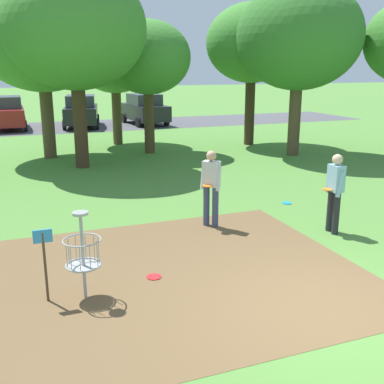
% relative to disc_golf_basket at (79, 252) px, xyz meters
% --- Properties ---
extents(ground_plane, '(160.00, 160.00, 0.00)m').
position_rel_disc_golf_basket_xyz_m(ground_plane, '(3.28, -1.72, -0.75)').
color(ground_plane, '#518438').
extents(dirt_tee_pad, '(6.14, 5.50, 0.01)m').
position_rel_disc_golf_basket_xyz_m(dirt_tee_pad, '(1.75, 0.30, -0.75)').
color(dirt_tee_pad, brown).
rests_on(dirt_tee_pad, ground).
extents(disc_golf_basket, '(0.98, 0.58, 1.39)m').
position_rel_disc_golf_basket_xyz_m(disc_golf_basket, '(0.00, 0.00, 0.00)').
color(disc_golf_basket, '#9E9EA3').
rests_on(disc_golf_basket, ground).
extents(player_foreground_watching, '(0.41, 0.48, 1.71)m').
position_rel_disc_golf_basket_xyz_m(player_foreground_watching, '(5.46, 1.08, 0.21)').
color(player_foreground_watching, '#232328').
rests_on(player_foreground_watching, ground).
extents(player_waiting_left, '(0.45, 0.46, 1.71)m').
position_rel_disc_golf_basket_xyz_m(player_waiting_left, '(3.18, 2.38, 0.21)').
color(player_waiting_left, '#384260').
rests_on(player_waiting_left, ground).
extents(frisbee_mid_grass, '(0.25, 0.25, 0.02)m').
position_rel_disc_golf_basket_xyz_m(frisbee_mid_grass, '(1.25, 0.29, -0.74)').
color(frisbee_mid_grass, red).
rests_on(frisbee_mid_grass, ground).
extents(frisbee_scattered_a, '(0.24, 0.24, 0.02)m').
position_rel_disc_golf_basket_xyz_m(frisbee_scattered_a, '(5.74, 3.31, -0.74)').
color(frisbee_scattered_a, '#1E93DB').
rests_on(frisbee_scattered_a, ground).
extents(tree_near_right, '(4.77, 4.77, 6.60)m').
position_rel_disc_golf_basket_xyz_m(tree_near_right, '(9.70, 9.22, 3.80)').
color(tree_near_right, brown).
rests_on(tree_near_right, ground).
extents(tree_mid_left, '(3.40, 3.40, 5.25)m').
position_rel_disc_golf_basket_xyz_m(tree_mid_left, '(4.44, 11.75, 3.02)').
color(tree_mid_left, '#4C3823').
rests_on(tree_mid_left, ground).
extents(tree_mid_center, '(3.52, 3.52, 5.29)m').
position_rel_disc_golf_basket_xyz_m(tree_mid_center, '(3.67, 14.40, 3.01)').
color(tree_mid_center, brown).
rests_on(tree_mid_center, ground).
extents(tree_mid_right, '(4.77, 4.77, 6.72)m').
position_rel_disc_golf_basket_xyz_m(tree_mid_right, '(1.41, 9.81, 3.92)').
color(tree_mid_right, '#422D1E').
rests_on(tree_mid_right, ground).
extents(tree_far_left, '(3.99, 3.99, 6.14)m').
position_rel_disc_golf_basket_xyz_m(tree_far_left, '(9.26, 12.19, 3.66)').
color(tree_far_left, '#422D1E').
rests_on(tree_far_left, ground).
extents(tree_far_right, '(5.03, 5.03, 6.79)m').
position_rel_disc_golf_basket_xyz_m(tree_far_right, '(0.49, 12.10, 3.88)').
color(tree_far_right, brown).
rests_on(tree_far_right, ground).
extents(parking_lot_strip, '(36.00, 6.00, 0.01)m').
position_rel_disc_golf_basket_xyz_m(parking_lot_strip, '(3.28, 21.74, -0.75)').
color(parking_lot_strip, '#4C4C51').
rests_on(parking_lot_strip, ground).
extents(parked_car_leftmost, '(1.99, 4.20, 1.84)m').
position_rel_disc_golf_basket_xyz_m(parked_car_leftmost, '(-1.07, 21.83, 0.17)').
color(parked_car_leftmost, maroon).
rests_on(parked_car_leftmost, ground).
extents(parked_car_center_left, '(2.54, 4.46, 1.84)m').
position_rel_disc_golf_basket_xyz_m(parked_car_center_left, '(3.02, 21.39, 0.17)').
color(parked_car_center_left, black).
rests_on(parked_car_center_left, ground).
extents(parked_car_center_right, '(2.29, 4.36, 1.84)m').
position_rel_disc_golf_basket_xyz_m(parked_car_center_right, '(6.83, 21.35, 0.17)').
color(parked_car_center_right, black).
rests_on(parked_car_center_right, ground).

